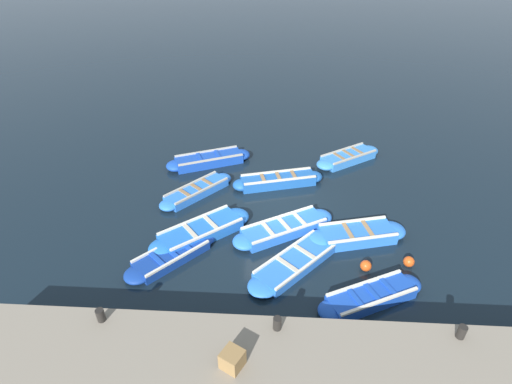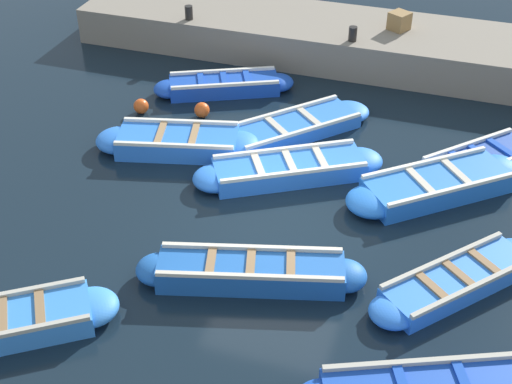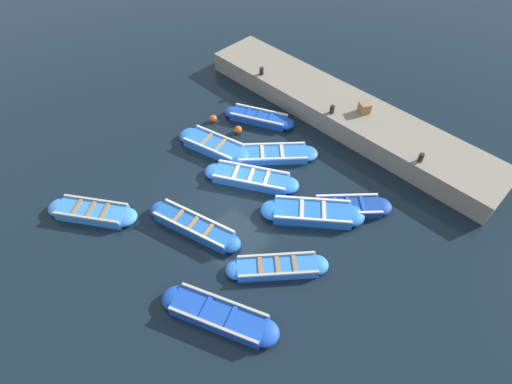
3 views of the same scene
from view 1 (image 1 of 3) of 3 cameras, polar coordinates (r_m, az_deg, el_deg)
name	(u,v)px [view 1 (image 1 of 3)]	position (r m, az deg, el deg)	size (l,w,h in m)	color
ground_plane	(278,210)	(14.97, 3.20, -2.55)	(120.00, 120.00, 0.00)	black
boat_broadside	(284,229)	(13.80, 4.03, -5.23)	(2.66, 3.73, 0.42)	blue
boat_tucked	(197,191)	(15.88, -8.45, 0.15)	(3.03, 2.79, 0.38)	blue
boat_outer_right	(296,262)	(12.63, 5.74, -9.90)	(3.42, 3.26, 0.36)	blue
boat_bow_out	(371,297)	(12.00, 16.11, -14.18)	(2.09, 3.31, 0.41)	#1947B7
boat_inner_gap	(201,232)	(13.74, -7.84, -5.62)	(3.14, 3.51, 0.45)	blue
boat_outer_left	(172,255)	(13.06, -11.97, -8.85)	(2.93, 2.83, 0.36)	navy
boat_stern_in	(348,157)	(18.50, 13.03, 4.85)	(2.62, 3.28, 0.43)	#3884E0
boat_far_corner	(357,235)	(13.91, 14.25, -5.92)	(1.74, 3.56, 0.46)	blue
boat_end_of_row	(278,181)	(16.29, 3.18, 1.63)	(1.68, 3.80, 0.47)	#1E59AD
boat_mid_row	(209,160)	(17.90, -6.73, 4.57)	(2.28, 3.82, 0.47)	#1947B7
quay_wall	(276,378)	(9.79, 2.86, -24.98)	(2.63, 14.54, 0.92)	gray
bollard_north	(101,315)	(10.62, -21.33, -16.07)	(0.20, 0.20, 0.35)	black
bollard_mid_north	(277,323)	(9.82, 3.05, -18.23)	(0.20, 0.20, 0.35)	black
bollard_mid_south	(462,332)	(10.75, 27.31, -17.33)	(0.20, 0.20, 0.35)	black
wooden_crate	(232,359)	(9.22, -3.40, -22.75)	(0.44, 0.44, 0.44)	olive
buoy_orange_near	(366,266)	(12.86, 15.42, -10.12)	(0.35, 0.35, 0.35)	#E05119
buoy_yellow_far	(409,262)	(13.42, 21.00, -9.27)	(0.34, 0.34, 0.34)	#E05119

